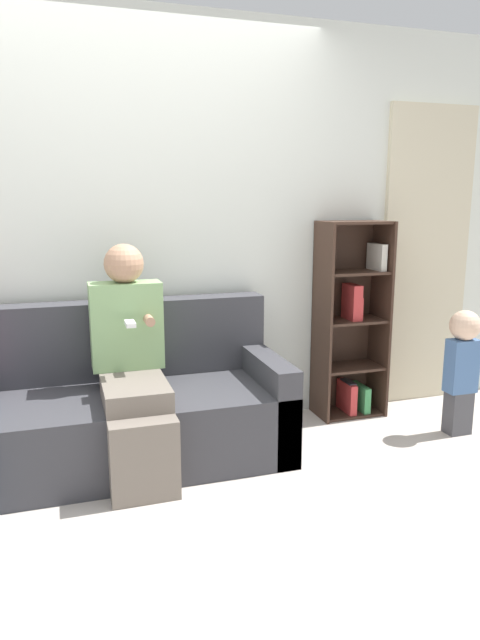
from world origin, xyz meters
The scene contains 7 objects.
ground_plane centered at (0.00, 0.00, 0.00)m, with size 14.00×14.00×0.00m, color #BCB2A8.
back_wall centered at (0.00, 0.93, 1.27)m, with size 10.00×0.06×2.55m.
curtain_panel centered at (2.11, 0.88, 1.04)m, with size 0.68×0.04×2.09m.
couch centered at (-0.24, 0.51, 0.29)m, with size 2.10×0.80×0.87m.
adult_seated centered at (-0.05, 0.39, 0.63)m, with size 0.40×0.75×1.22m.
toddler_standing centered at (1.96, 0.23, 0.46)m, with size 0.19×0.19×0.79m.
bookshelf centered at (1.47, 0.78, 0.62)m, with size 0.45×0.29×1.32m.
Camera 1 is at (-0.38, -2.60, 1.45)m, focal length 32.00 mm.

